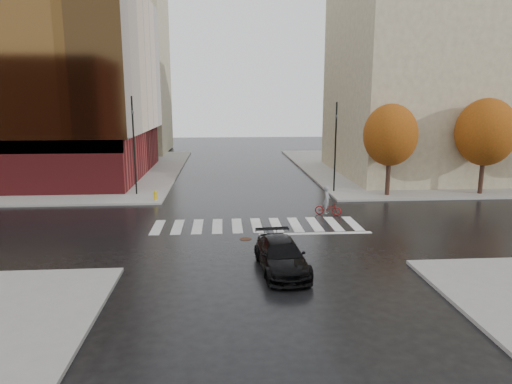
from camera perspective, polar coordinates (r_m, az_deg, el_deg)
ground at (r=25.20m, az=0.16°, el=-4.50°), size 120.00×120.00×0.00m
sidewalk_nw at (r=49.52m, az=-26.94°, el=2.32°), size 30.00×30.00×0.15m
sidewalk_ne at (r=51.06m, az=22.44°, el=2.95°), size 30.00×30.00×0.15m
crosswalk at (r=25.68m, az=0.08°, el=-4.18°), size 12.00×3.00×0.01m
building_ne_tan at (r=45.30m, az=20.99°, el=13.60°), size 16.00×16.00×18.00m
building_nw_far at (r=62.83m, az=-17.77°, el=13.97°), size 14.00×12.00×20.00m
tree_ne_a at (r=33.79m, az=16.45°, el=6.84°), size 3.80×3.80×6.50m
tree_ne_b at (r=36.82m, az=26.79°, el=6.68°), size 4.20×4.20×6.89m
sedan at (r=18.98m, az=3.18°, el=-7.96°), size 2.15×4.58×1.29m
cyclist at (r=28.12m, az=8.94°, el=-1.64°), size 1.69×1.12×1.81m
traffic_light_nw at (r=33.86m, az=-15.03°, el=6.34°), size 0.20×0.17×7.01m
traffic_light_ne at (r=34.32m, az=9.91°, el=6.16°), size 0.15×0.18×6.60m
fire_hydrant at (r=32.01m, az=-12.48°, el=-0.34°), size 0.24×0.24×0.67m
manhole at (r=23.24m, az=-1.31°, el=-5.89°), size 0.72×0.72×0.01m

